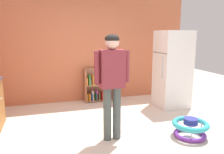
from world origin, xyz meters
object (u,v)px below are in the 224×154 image
(refrigerator, at_px, (172,69))
(standing_person, at_px, (112,77))
(bookshelf, at_px, (98,87))
(baby_walker, at_px, (190,128))

(refrigerator, relative_size, standing_person, 1.05)
(bookshelf, relative_size, standing_person, 0.50)
(refrigerator, height_order, baby_walker, refrigerator)
(bookshelf, bearing_deg, refrigerator, -29.84)
(standing_person, bearing_deg, bookshelf, 82.87)
(bookshelf, relative_size, baby_walker, 1.41)
(bookshelf, xyz_separation_m, baby_walker, (1.01, -2.46, -0.21))
(refrigerator, distance_m, standing_person, 2.24)
(bookshelf, distance_m, standing_person, 2.28)
(standing_person, bearing_deg, refrigerator, 34.22)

